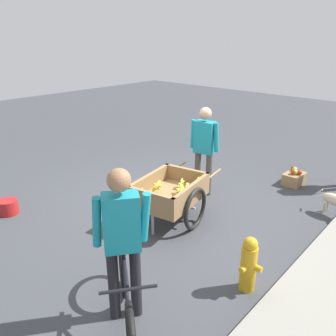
# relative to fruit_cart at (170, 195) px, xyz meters

# --- Properties ---
(ground_plane) EXTENTS (24.00, 24.00, 0.00)m
(ground_plane) POSITION_rel_fruit_cart_xyz_m (-0.35, -0.39, -0.44)
(ground_plane) COLOR #3D3F44
(fruit_cart) EXTENTS (1.76, 1.08, 0.71)m
(fruit_cart) POSITION_rel_fruit_cart_xyz_m (0.00, 0.00, 0.00)
(fruit_cart) COLOR #937047
(fruit_cart) RESTS_ON ground
(vendor_person) EXTENTS (0.26, 0.54, 1.57)m
(vendor_person) POSITION_rel_fruit_cart_xyz_m (-1.13, -0.22, 0.50)
(vendor_person) COLOR #4C4742
(vendor_person) RESTS_ON ground
(bicycle) EXTENTS (1.04, 1.37, 0.85)m
(bicycle) POSITION_rel_fruit_cart_xyz_m (1.83, 1.07, -0.09)
(bicycle) COLOR black
(bicycle) RESTS_ON ground
(cyclist_person) EXTENTS (0.43, 0.40, 1.62)m
(cyclist_person) POSITION_rel_fruit_cart_xyz_m (1.74, 0.95, 0.53)
(cyclist_person) COLOR black
(cyclist_person) RESTS_ON ground
(fire_hydrant) EXTENTS (0.25, 0.25, 0.67)m
(fire_hydrant) POSITION_rel_fruit_cart_xyz_m (0.57, 1.67, -0.11)
(fire_hydrant) COLOR gold
(fire_hydrant) RESTS_ON ground
(plastic_bucket) EXTENTS (0.30, 0.30, 0.24)m
(plastic_bucket) POSITION_rel_fruit_cart_xyz_m (1.59, -2.07, -0.32)
(plastic_bucket) COLOR #B21E1E
(plastic_bucket) RESTS_ON ground
(apple_crate) EXTENTS (0.44, 0.32, 0.32)m
(apple_crate) POSITION_rel_fruit_cart_xyz_m (-2.63, 0.85, -0.31)
(apple_crate) COLOR #99754C
(apple_crate) RESTS_ON ground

